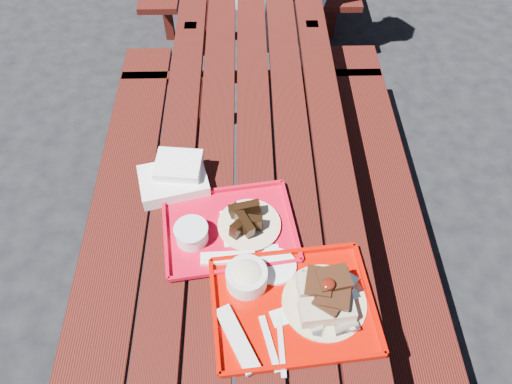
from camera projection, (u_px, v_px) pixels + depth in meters
ground at (255, 272)px, 2.44m from camera, size 60.00×60.00×0.00m
picnic_table_near at (255, 203)px, 2.00m from camera, size 1.41×2.40×0.75m
near_tray at (292, 296)px, 1.50m from camera, size 0.52×0.43×0.15m
far_tray at (227, 229)px, 1.67m from camera, size 0.48×0.40×0.07m
white_cloth at (175, 177)px, 1.79m from camera, size 0.27×0.22×0.10m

